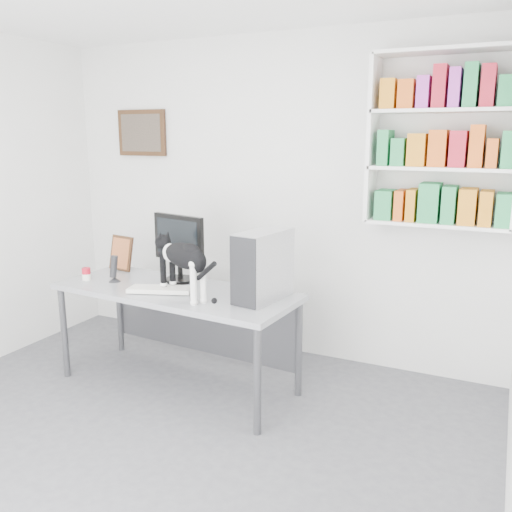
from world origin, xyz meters
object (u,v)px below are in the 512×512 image
at_px(bookshelf, 443,140).
at_px(leaning_print, 121,252).
at_px(keyboard, 160,289).
at_px(speaker, 114,268).
at_px(desk, 177,338).
at_px(pc_tower, 263,266).
at_px(cat, 183,269).
at_px(monitor, 179,248).
at_px(soup_can, 86,274).

distance_m(bookshelf, leaning_print, 2.67).
relative_size(keyboard, speaker, 2.12).
height_order(desk, leaning_print, leaning_print).
height_order(pc_tower, speaker, pc_tower).
distance_m(bookshelf, keyboard, 2.28).
xyz_separation_m(pc_tower, cat, (-0.52, -0.20, -0.04)).
height_order(desk, monitor, monitor).
height_order(keyboard, speaker, speaker).
xyz_separation_m(keyboard, cat, (0.23, -0.04, 0.19)).
height_order(speaker, leaning_print, leaning_print).
distance_m(monitor, cat, 0.45).
bearing_deg(pc_tower, leaning_print, 178.65).
distance_m(speaker, cat, 0.73).
bearing_deg(monitor, bookshelf, 33.10).
xyz_separation_m(bookshelf, soup_can, (-2.48, -0.96, -1.03)).
bearing_deg(desk, bookshelf, 31.22).
height_order(speaker, soup_can, speaker).
distance_m(desk, keyboard, 0.42).
relative_size(monitor, leaning_print, 1.77).
bearing_deg(pc_tower, desk, -167.48).
bearing_deg(speaker, cat, 19.45).
bearing_deg(monitor, speaker, -139.47).
bearing_deg(keyboard, monitor, 75.81).
relative_size(pc_tower, speaker, 2.23).
height_order(keyboard, leaning_print, leaning_print).
relative_size(speaker, leaning_print, 0.72).
xyz_separation_m(bookshelf, keyboard, (-1.77, -0.98, -1.06)).
relative_size(leaning_print, soup_can, 3.07).
bearing_deg(soup_can, pc_tower, 5.34).
xyz_separation_m(speaker, soup_can, (-0.23, -0.06, -0.06)).
xyz_separation_m(desk, pc_tower, (0.69, 0.05, 0.62)).
relative_size(desk, soup_can, 18.94).
relative_size(bookshelf, soup_can, 12.72).
distance_m(keyboard, speaker, 0.50).
bearing_deg(soup_can, monitor, 23.30).
height_order(bookshelf, pc_tower, bookshelf).
xyz_separation_m(keyboard, pc_tower, (0.75, 0.16, 0.22)).
bearing_deg(leaning_print, desk, -12.02).
xyz_separation_m(bookshelf, cat, (-1.53, -1.02, -0.88)).
bearing_deg(leaning_print, pc_tower, 0.21).
bearing_deg(keyboard, soup_can, 158.39).
height_order(bookshelf, keyboard, bookshelf).
bearing_deg(soup_can, leaning_print, 84.19).
relative_size(desk, pc_tower, 3.85).
bearing_deg(pc_tower, bookshelf, 47.53).
bearing_deg(soup_can, speaker, 13.51).
xyz_separation_m(desk, cat, (0.18, -0.15, 0.59)).
distance_m(monitor, keyboard, 0.40).
distance_m(bookshelf, soup_can, 2.85).
height_order(keyboard, soup_can, soup_can).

